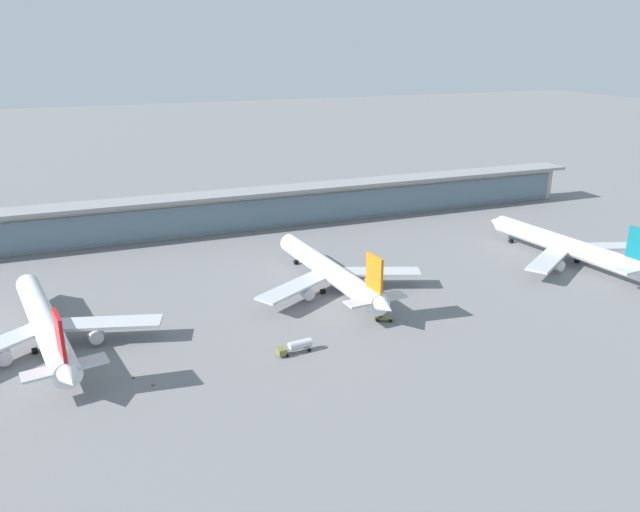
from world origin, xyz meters
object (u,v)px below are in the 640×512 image
object	(u,v)px
airliner_right_stand	(568,246)
safety_cone_alpha	(133,377)
airliner_left_stand	(46,325)
safety_cone_bravo	(153,384)
airliner_centre_stand	(330,271)
service_truck_mid_apron_olive	(296,346)
service_truck_near_nose_olive	(383,318)

from	to	relation	value
airliner_right_stand	safety_cone_alpha	distance (m)	142.34
airliner_right_stand	airliner_left_stand	bearing A→B (deg)	-179.07
airliner_right_stand	safety_cone_alpha	xyz separation A→B (m)	(-140.09, -24.65, -5.41)
safety_cone_bravo	airliner_centre_stand	bearing A→B (deg)	32.95
service_truck_mid_apron_olive	safety_cone_alpha	distance (m)	36.90
service_truck_mid_apron_olive	safety_cone_alpha	bearing A→B (deg)	177.12
airliner_left_stand	safety_cone_bravo	size ratio (longest dim) A/B	97.15
service_truck_mid_apron_olive	safety_cone_bravo	world-z (taller)	service_truck_mid_apron_olive
service_truck_mid_apron_olive	safety_cone_alpha	size ratio (longest dim) A/B	12.56
airliner_right_stand	service_truck_mid_apron_olive	world-z (taller)	airliner_right_stand
airliner_left_stand	service_truck_near_nose_olive	size ratio (longest dim) A/B	10.21
safety_cone_bravo	airliner_left_stand	bearing A→B (deg)	128.29
airliner_left_stand	airliner_right_stand	distance (m)	157.65
airliner_centre_stand	safety_cone_alpha	size ratio (longest dim) A/B	97.60
airliner_left_stand	safety_cone_bravo	xyz separation A→B (m)	(21.12, -26.76, -5.41)
airliner_left_stand	airliner_centre_stand	distance (m)	77.00
airliner_centre_stand	safety_cone_bravo	xyz separation A→B (m)	(-55.33, -35.86, -5.41)
airliner_left_stand	service_truck_mid_apron_olive	size ratio (longest dim) A/B	7.74
safety_cone_alpha	safety_cone_bravo	distance (m)	5.88
safety_cone_alpha	safety_cone_bravo	world-z (taller)	same
service_truck_near_nose_olive	safety_cone_bravo	distance (m)	61.28
safety_cone_bravo	service_truck_mid_apron_olive	bearing A→B (deg)	4.84
airliner_centre_stand	airliner_right_stand	distance (m)	81.43
airliner_right_stand	safety_cone_bravo	world-z (taller)	airliner_right_stand
safety_cone_bravo	safety_cone_alpha	bearing A→B (deg)	127.53
safety_cone_alpha	service_truck_mid_apron_olive	bearing A→B (deg)	-2.88
airliner_right_stand	service_truck_near_nose_olive	bearing A→B (deg)	-166.60
airliner_left_stand	airliner_right_stand	bearing A→B (deg)	0.93
safety_cone_alpha	airliner_centre_stand	bearing A→B (deg)	27.90
airliner_centre_stand	safety_cone_bravo	size ratio (longest dim) A/B	97.60
service_truck_near_nose_olive	safety_cone_alpha	size ratio (longest dim) A/B	9.52
airliner_centre_stand	safety_cone_bravo	distance (m)	66.16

